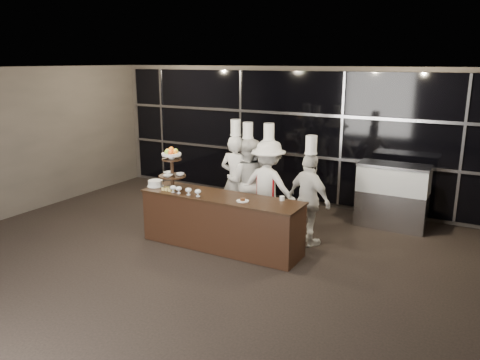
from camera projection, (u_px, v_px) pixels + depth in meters
The scene contains 14 objects.
room at pixel (140, 187), 6.15m from camera, with size 10.00×10.00×10.00m.
window_wall at pixel (289, 136), 10.33m from camera, with size 8.60×0.10×2.80m.
buffet_counter at pixel (221, 221), 7.93m from camera, with size 2.84×0.74×0.92m.
display_stand at pixel (172, 165), 8.19m from camera, with size 0.48×0.48×0.74m.
compotes at pixel (184, 190), 7.89m from camera, with size 0.62×0.11×0.12m.
layer_cake at pixel (155, 183), 8.40m from camera, with size 0.30×0.30×0.11m.
pastry_squares at pixel (168, 189), 8.13m from camera, with size 0.19×0.13×0.05m.
small_plate at pixel (243, 200), 7.51m from camera, with size 0.20×0.20×0.05m.
chef_cup at pixel (282, 198), 7.55m from camera, with size 0.08×0.08×0.07m, color white.
display_case at pixel (392, 193), 8.85m from camera, with size 1.31×0.57×1.24m.
chef_a at pixel (236, 178), 9.06m from camera, with size 0.64×0.43×2.05m.
chef_b at pixel (248, 182), 8.94m from camera, with size 0.99×0.88×2.01m.
chef_c at pixel (268, 186), 8.59m from camera, with size 1.16×0.72×2.04m.
chef_d at pixel (309, 199), 7.96m from camera, with size 1.02×0.76×1.92m.
Camera 1 is at (4.03, -4.55, 3.12)m, focal length 35.00 mm.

